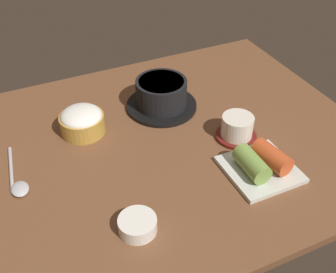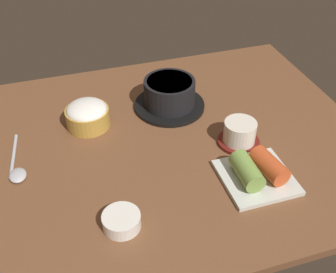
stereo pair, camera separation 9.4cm
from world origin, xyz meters
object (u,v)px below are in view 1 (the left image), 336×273
(stone_pot, at_px, (161,95))
(kimchi_plate, at_px, (261,164))
(spoon, at_px, (17,183))
(rice_bowl, at_px, (82,121))
(tea_cup_with_saucer, at_px, (237,128))
(side_bowl_near, at_px, (137,224))

(stone_pot, xyz_separation_m, kimchi_plate, (0.09, -0.31, -0.02))
(kimchi_plate, distance_m, spoon, 0.51)
(rice_bowl, bearing_deg, spoon, -146.08)
(rice_bowl, bearing_deg, kimchi_plate, -43.88)
(stone_pot, bearing_deg, spoon, -161.15)
(rice_bowl, xyz_separation_m, tea_cup_with_saucer, (0.32, -0.17, -0.00))
(rice_bowl, relative_size, side_bowl_near, 1.46)
(rice_bowl, relative_size, spoon, 0.63)
(rice_bowl, distance_m, spoon, 0.21)
(tea_cup_with_saucer, relative_size, kimchi_plate, 0.66)
(stone_pot, bearing_deg, tea_cup_with_saucer, -60.14)
(rice_bowl, bearing_deg, side_bowl_near, -88.37)
(tea_cup_with_saucer, bearing_deg, stone_pot, 119.86)
(stone_pot, xyz_separation_m, side_bowl_near, (-0.20, -0.35, -0.02))
(stone_pot, distance_m, side_bowl_near, 0.40)
(tea_cup_with_saucer, bearing_deg, rice_bowl, 151.60)
(tea_cup_with_saucer, height_order, side_bowl_near, tea_cup_with_saucer)
(stone_pot, xyz_separation_m, rice_bowl, (-0.21, -0.02, -0.01))
(stone_pot, height_order, side_bowl_near, stone_pot)
(rice_bowl, distance_m, tea_cup_with_saucer, 0.37)
(side_bowl_near, bearing_deg, tea_cup_with_saucer, 26.74)
(tea_cup_with_saucer, relative_size, side_bowl_near, 1.33)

